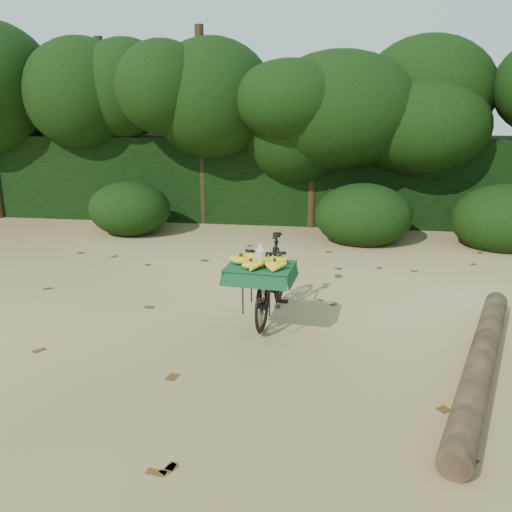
# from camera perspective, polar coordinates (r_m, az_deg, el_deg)

# --- Properties ---
(ground) EXTENTS (80.00, 80.00, 0.00)m
(ground) POSITION_cam_1_polar(r_m,az_deg,el_deg) (6.27, -1.20, -7.79)
(ground) COLOR tan
(ground) RESTS_ON ground
(vendor_bicycle) EXTENTS (0.76, 1.76, 0.99)m
(vendor_bicycle) POSITION_cam_1_polar(r_m,az_deg,el_deg) (6.46, 1.60, -2.25)
(vendor_bicycle) COLOR black
(vendor_bicycle) RESTS_ON ground
(fallen_log) EXTENTS (1.41, 3.44, 0.26)m
(fallen_log) POSITION_cam_1_polar(r_m,az_deg,el_deg) (5.73, 22.63, -10.08)
(fallen_log) COLOR brown
(fallen_log) RESTS_ON ground
(hedge_backdrop) EXTENTS (26.00, 1.80, 1.80)m
(hedge_backdrop) POSITION_cam_1_polar(r_m,az_deg,el_deg) (12.11, 3.74, 8.22)
(hedge_backdrop) COLOR black
(hedge_backdrop) RESTS_ON ground
(tree_row) EXTENTS (14.50, 2.00, 4.00)m
(tree_row) POSITION_cam_1_polar(r_m,az_deg,el_deg) (11.29, 0.12, 13.30)
(tree_row) COLOR black
(tree_row) RESTS_ON ground
(bush_clumps) EXTENTS (8.80, 1.70, 0.90)m
(bush_clumps) POSITION_cam_1_polar(r_m,az_deg,el_deg) (10.18, 5.57, 4.13)
(bush_clumps) COLOR black
(bush_clumps) RESTS_ON ground
(leaf_litter) EXTENTS (7.00, 7.30, 0.01)m
(leaf_litter) POSITION_cam_1_polar(r_m,az_deg,el_deg) (6.86, -0.31, -5.59)
(leaf_litter) COLOR #4B3114
(leaf_litter) RESTS_ON ground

